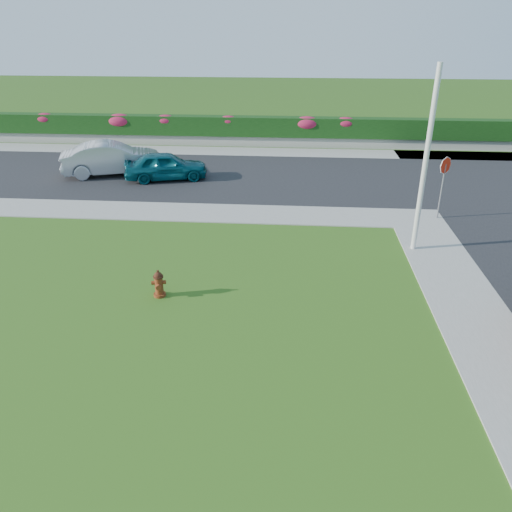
# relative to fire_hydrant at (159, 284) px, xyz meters

# --- Properties ---
(ground) EXTENTS (120.00, 120.00, 0.00)m
(ground) POSITION_rel_fire_hydrant_xyz_m (1.16, -2.55, -0.37)
(ground) COLOR black
(ground) RESTS_ON ground
(street_far) EXTENTS (26.00, 8.00, 0.04)m
(street_far) POSITION_rel_fire_hydrant_xyz_m (-3.84, 11.45, -0.35)
(street_far) COLOR black
(street_far) RESTS_ON ground
(sidewalk_far) EXTENTS (24.00, 2.00, 0.04)m
(sidewalk_far) POSITION_rel_fire_hydrant_xyz_m (-4.84, 6.45, -0.35)
(sidewalk_far) COLOR gray
(sidewalk_far) RESTS_ON ground
(curb_corner) EXTENTS (2.00, 2.00, 0.04)m
(curb_corner) POSITION_rel_fire_hydrant_xyz_m (8.16, 6.45, -0.35)
(curb_corner) COLOR gray
(curb_corner) RESTS_ON ground
(sidewalk_beyond) EXTENTS (34.00, 2.00, 0.04)m
(sidewalk_beyond) POSITION_rel_fire_hydrant_xyz_m (0.16, 16.45, -0.35)
(sidewalk_beyond) COLOR gray
(sidewalk_beyond) RESTS_ON ground
(retaining_wall) EXTENTS (34.00, 0.40, 0.60)m
(retaining_wall) POSITION_rel_fire_hydrant_xyz_m (0.16, 17.95, -0.07)
(retaining_wall) COLOR gray
(retaining_wall) RESTS_ON ground
(hedge) EXTENTS (32.00, 0.90, 1.10)m
(hedge) POSITION_rel_fire_hydrant_xyz_m (0.16, 18.05, 0.78)
(hedge) COLOR black
(hedge) RESTS_ON retaining_wall
(fire_hydrant) EXTENTS (0.40, 0.38, 0.77)m
(fire_hydrant) POSITION_rel_fire_hydrant_xyz_m (0.00, 0.00, 0.00)
(fire_hydrant) COLOR #4C1C0B
(fire_hydrant) RESTS_ON ground
(sedan_teal) EXTENTS (4.03, 2.46, 1.28)m
(sedan_teal) POSITION_rel_fire_hydrant_xyz_m (-2.42, 10.70, 0.32)
(sedan_teal) COLOR #0B4C58
(sedan_teal) RESTS_ON street_far
(sedan_silver) EXTENTS (4.94, 3.12, 1.54)m
(sedan_silver) POSITION_rel_fire_hydrant_xyz_m (-5.17, 11.36, 0.44)
(sedan_silver) COLOR #A5A7AD
(sedan_silver) RESTS_ON street_far
(utility_pole) EXTENTS (0.16, 0.16, 5.73)m
(utility_pole) POSITION_rel_fire_hydrant_xyz_m (7.47, 3.64, 2.50)
(utility_pole) COLOR silver
(utility_pole) RESTS_ON ground
(stop_sign) EXTENTS (0.49, 0.44, 2.37)m
(stop_sign) POSITION_rel_fire_hydrant_xyz_m (8.95, 6.55, 1.38)
(stop_sign) COLOR slate
(stop_sign) RESTS_ON ground
(flower_clump_a) EXTENTS (1.27, 0.82, 0.64)m
(flower_clump_a) POSITION_rel_fire_hydrant_xyz_m (-11.50, 17.95, 1.08)
(flower_clump_a) COLOR #B41E49
(flower_clump_a) RESTS_ON hedge
(flower_clump_b) EXTENTS (1.57, 1.01, 0.78)m
(flower_clump_b) POSITION_rel_fire_hydrant_xyz_m (-6.92, 17.95, 1.02)
(flower_clump_b) COLOR #B41E49
(flower_clump_b) RESTS_ON hedge
(flower_clump_c) EXTENTS (1.23, 0.79, 0.62)m
(flower_clump_c) POSITION_rel_fire_hydrant_xyz_m (-4.15, 17.95, 1.09)
(flower_clump_c) COLOR #B41E49
(flower_clump_c) RESTS_ON hedge
(flower_clump_d) EXTENTS (1.15, 0.74, 0.58)m
(flower_clump_d) POSITION_rel_fire_hydrant_xyz_m (-0.42, 17.95, 1.11)
(flower_clump_d) COLOR #B41E49
(flower_clump_d) RESTS_ON hedge
(flower_clump_e) EXTENTS (1.53, 0.98, 0.77)m
(flower_clump_e) POSITION_rel_fire_hydrant_xyz_m (4.16, 17.95, 1.03)
(flower_clump_e) COLOR #B41E49
(flower_clump_e) RESTS_ON hedge
(flower_clump_f) EXTENTS (1.28, 0.82, 0.64)m
(flower_clump_f) POSITION_rel_fire_hydrant_xyz_m (6.37, 17.95, 1.08)
(flower_clump_f) COLOR #B41E49
(flower_clump_f) RESTS_ON hedge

